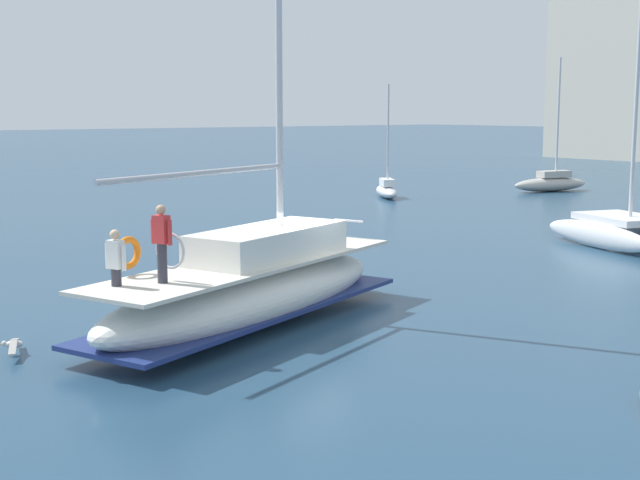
{
  "coord_description": "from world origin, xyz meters",
  "views": [
    {
      "loc": [
        17.02,
        -12.11,
        4.9
      ],
      "look_at": [
        0.59,
        0.32,
        1.8
      ],
      "focal_mm": 48.63,
      "sensor_mm": 36.0,
      "label": 1
    }
  ],
  "objects_px": {
    "main_sailboat": "(252,285)",
    "moored_sloop_near": "(387,189)",
    "moored_cutter_right": "(551,182)",
    "moored_catamaran": "(622,228)",
    "seagull": "(13,344)"
  },
  "relations": [
    {
      "from": "moored_catamaran",
      "to": "moored_cutter_right",
      "type": "relative_size",
      "value": 1.23
    },
    {
      "from": "main_sailboat",
      "to": "moored_catamaran",
      "type": "bearing_deg",
      "value": 95.75
    },
    {
      "from": "moored_cutter_right",
      "to": "moored_catamaran",
      "type": "bearing_deg",
      "value": -45.34
    },
    {
      "from": "main_sailboat",
      "to": "moored_catamaran",
      "type": "height_order",
      "value": "main_sailboat"
    },
    {
      "from": "main_sailboat",
      "to": "moored_cutter_right",
      "type": "distance_m",
      "value": 36.55
    },
    {
      "from": "moored_cutter_right",
      "to": "seagull",
      "type": "height_order",
      "value": "moored_cutter_right"
    },
    {
      "from": "moored_catamaran",
      "to": "seagull",
      "type": "distance_m",
      "value": 22.2
    },
    {
      "from": "moored_sloop_near",
      "to": "moored_cutter_right",
      "type": "height_order",
      "value": "moored_cutter_right"
    },
    {
      "from": "moored_sloop_near",
      "to": "seagull",
      "type": "distance_m",
      "value": 33.37
    },
    {
      "from": "main_sailboat",
      "to": "moored_sloop_near",
      "type": "height_order",
      "value": "main_sailboat"
    },
    {
      "from": "main_sailboat",
      "to": "moored_sloop_near",
      "type": "relative_size",
      "value": 2.23
    },
    {
      "from": "moored_catamaran",
      "to": "seagull",
      "type": "bearing_deg",
      "value": -87.59
    },
    {
      "from": "moored_catamaran",
      "to": "main_sailboat",
      "type": "bearing_deg",
      "value": -84.25
    },
    {
      "from": "moored_catamaran",
      "to": "seagull",
      "type": "height_order",
      "value": "moored_catamaran"
    },
    {
      "from": "main_sailboat",
      "to": "seagull",
      "type": "xyz_separation_m",
      "value": [
        -0.77,
        -5.22,
        -0.68
      ]
    }
  ]
}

